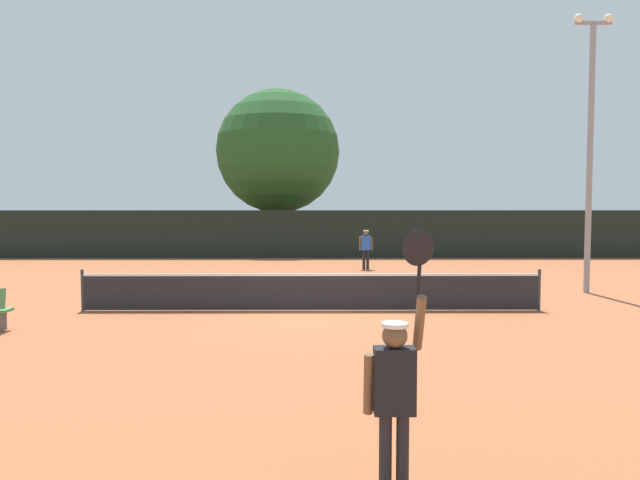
# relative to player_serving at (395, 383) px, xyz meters

# --- Properties ---
(ground_plane) EXTENTS (120.00, 120.00, 0.00)m
(ground_plane) POSITION_rel_player_serving_xyz_m (-0.86, 10.07, -1.11)
(ground_plane) COLOR #9E5633
(tennis_net) EXTENTS (11.83, 0.08, 1.07)m
(tennis_net) POSITION_rel_player_serving_xyz_m (-0.86, 10.07, -0.60)
(tennis_net) COLOR #232328
(tennis_net) RESTS_ON ground
(perimeter_fence) EXTENTS (37.12, 0.12, 2.41)m
(perimeter_fence) POSITION_rel_player_serving_xyz_m (-0.86, 25.17, 0.09)
(perimeter_fence) COLOR black
(perimeter_fence) RESTS_ON ground
(player_serving) EXTENTS (0.67, 0.40, 2.53)m
(player_serving) POSITION_rel_player_serving_xyz_m (0.00, 0.00, 0.00)
(player_serving) COLOR black
(player_serving) RESTS_ON ground
(player_receiving) EXTENTS (0.57, 0.24, 1.64)m
(player_receiving) POSITION_rel_player_serving_xyz_m (1.34, 19.87, -0.11)
(player_receiving) COLOR blue
(player_receiving) RESTS_ON ground
(tennis_ball) EXTENTS (0.07, 0.07, 0.07)m
(tennis_ball) POSITION_rel_player_serving_xyz_m (-3.21, 10.22, -1.08)
(tennis_ball) COLOR #CCE033
(tennis_ball) RESTS_ON ground
(light_pole) EXTENTS (1.18, 0.28, 8.47)m
(light_pole) POSITION_rel_player_serving_xyz_m (7.64, 13.20, 3.69)
(light_pole) COLOR gray
(light_pole) RESTS_ON ground
(large_tree) EXTENTS (7.09, 7.09, 9.29)m
(large_tree) POSITION_rel_player_serving_xyz_m (-2.95, 29.93, 4.62)
(large_tree) COLOR brown
(large_tree) RESTS_ON ground
(parked_car_near) EXTENTS (2.08, 4.28, 1.69)m
(parked_car_near) POSITION_rel_player_serving_xyz_m (-9.01, 31.66, -0.34)
(parked_car_near) COLOR navy
(parked_car_near) RESTS_ON ground
(parked_car_mid) EXTENTS (2.26, 4.35, 1.69)m
(parked_car_mid) POSITION_rel_player_serving_xyz_m (-4.19, 30.99, -0.34)
(parked_car_mid) COLOR red
(parked_car_mid) RESTS_ON ground
(parked_car_far) EXTENTS (2.35, 4.38, 1.69)m
(parked_car_far) POSITION_rel_player_serving_xyz_m (0.85, 30.20, -0.34)
(parked_car_far) COLOR white
(parked_car_far) RESTS_ON ground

